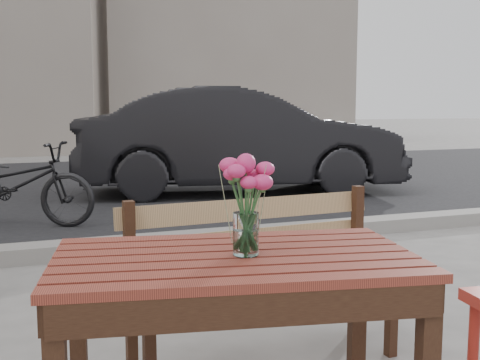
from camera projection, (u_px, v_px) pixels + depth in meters
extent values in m
cube|color=black|center=(73.00, 187.00, 8.36)|extent=(30.00, 8.00, 0.00)
cube|color=gray|center=(122.00, 246.00, 4.64)|extent=(30.00, 0.25, 0.12)
cube|color=gray|center=(223.00, 39.00, 17.17)|extent=(7.00, 3.00, 6.00)
cube|color=#581F17|center=(235.00, 259.00, 1.86)|extent=(1.21, 0.85, 0.03)
cube|color=black|center=(78.00, 341.00, 2.09)|extent=(0.07, 0.07, 0.66)
cube|color=black|center=(357.00, 323.00, 2.25)|extent=(0.07, 0.07, 0.66)
cube|color=olive|center=(268.00, 279.00, 2.60)|extent=(1.25, 0.41, 0.03)
cube|color=olive|center=(250.00, 224.00, 2.74)|extent=(1.24, 0.10, 0.34)
cube|color=black|center=(150.00, 355.00, 2.27)|extent=(0.05, 0.05, 0.41)
cube|color=black|center=(393.00, 313.00, 2.72)|extent=(0.05, 0.05, 0.41)
cube|color=black|center=(131.00, 290.00, 2.50)|extent=(0.05, 0.05, 0.75)
cube|color=black|center=(357.00, 262.00, 2.96)|extent=(0.05, 0.05, 0.75)
cylinder|color=white|center=(246.00, 234.00, 1.84)|extent=(0.08, 0.08, 0.13)
cylinder|color=#366E38|center=(246.00, 213.00, 1.83)|extent=(0.05, 0.05, 0.26)
imported|color=black|center=(239.00, 141.00, 7.81)|extent=(4.34, 2.28, 1.36)
imported|color=black|center=(15.00, 184.00, 5.65)|extent=(1.61, 1.12, 0.80)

